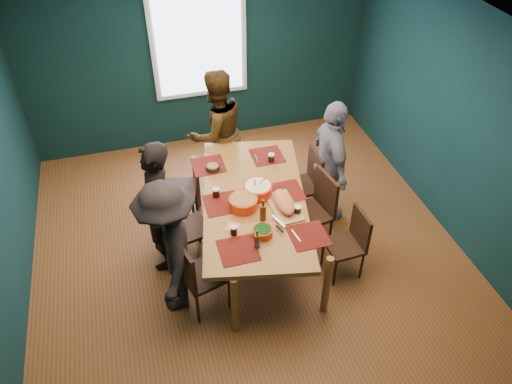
% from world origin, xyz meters
% --- Properties ---
extents(room, '(5.01, 5.01, 2.71)m').
position_xyz_m(room, '(0.00, 0.27, 1.37)').
color(room, '#97542C').
rests_on(room, ground).
extents(dining_table, '(1.54, 2.40, 0.84)m').
position_xyz_m(dining_table, '(0.07, -0.12, 0.76)').
color(dining_table, '#9A612E').
rests_on(dining_table, floor).
extents(chair_left_far, '(0.57, 0.57, 1.04)m').
position_xyz_m(chair_left_far, '(-0.79, 0.69, 0.60)').
color(chair_left_far, black).
rests_on(chair_left_far, floor).
extents(chair_left_mid, '(0.50, 0.50, 0.94)m').
position_xyz_m(chair_left_mid, '(-0.76, -0.02, 0.55)').
color(chair_left_mid, black).
rests_on(chair_left_mid, floor).
extents(chair_left_near, '(0.54, 0.54, 0.96)m').
position_xyz_m(chair_left_near, '(-0.72, -0.75, 0.56)').
color(chair_left_near, black).
rests_on(chair_left_near, floor).
extents(chair_right_far, '(0.42, 0.42, 0.93)m').
position_xyz_m(chair_right_far, '(0.90, 0.39, 0.54)').
color(chair_right_far, black).
rests_on(chair_right_far, floor).
extents(chair_right_mid, '(0.51, 0.51, 0.97)m').
position_xyz_m(chair_right_mid, '(0.83, -0.13, 0.57)').
color(chair_right_mid, black).
rests_on(chair_right_mid, floor).
extents(chair_right_near, '(0.40, 0.40, 0.85)m').
position_xyz_m(chair_right_near, '(1.03, -0.69, 0.49)').
color(chair_right_near, black).
rests_on(chair_right_near, floor).
extents(person_far_left, '(0.50, 0.66, 1.63)m').
position_xyz_m(person_far_left, '(-0.97, 0.04, 0.82)').
color(person_far_left, black).
rests_on(person_far_left, floor).
extents(person_back, '(1.00, 0.89, 1.72)m').
position_xyz_m(person_back, '(-0.05, 1.27, 0.86)').
color(person_back, black).
rests_on(person_back, floor).
extents(person_right, '(0.47, 0.99, 1.64)m').
position_xyz_m(person_right, '(1.15, 0.28, 0.82)').
color(person_right, silver).
rests_on(person_right, floor).
extents(person_near_left, '(0.71, 1.10, 1.60)m').
position_xyz_m(person_near_left, '(-0.94, -0.60, 0.80)').
color(person_near_left, black).
rests_on(person_near_left, floor).
extents(bowl_salad, '(0.31, 0.31, 0.13)m').
position_xyz_m(bowl_salad, '(-0.08, -0.24, 0.91)').
color(bowl_salad, red).
rests_on(bowl_salad, dining_table).
extents(bowl_dumpling, '(0.32, 0.32, 0.30)m').
position_xyz_m(bowl_dumpling, '(0.13, -0.07, 0.92)').
color(bowl_dumpling, red).
rests_on(bowl_dumpling, dining_table).
extents(bowl_herbs, '(0.21, 0.21, 0.09)m').
position_xyz_m(bowl_herbs, '(-0.00, -0.70, 0.89)').
color(bowl_herbs, red).
rests_on(bowl_herbs, dining_table).
extents(cutting_board, '(0.33, 0.67, 0.15)m').
position_xyz_m(cutting_board, '(0.33, -0.37, 0.91)').
color(cutting_board, tan).
rests_on(cutting_board, dining_table).
extents(small_bowl, '(0.16, 0.16, 0.07)m').
position_xyz_m(small_bowl, '(-0.26, 0.50, 0.88)').
color(small_bowl, black).
rests_on(small_bowl, dining_table).
extents(beer_bottle_a, '(0.06, 0.06, 0.22)m').
position_xyz_m(beer_bottle_a, '(-0.10, -0.85, 0.92)').
color(beer_bottle_a, '#45270C').
rests_on(beer_bottle_a, dining_table).
extents(beer_bottle_b, '(0.07, 0.07, 0.27)m').
position_xyz_m(beer_bottle_b, '(0.07, -0.48, 0.95)').
color(beer_bottle_b, '#45270C').
rests_on(beer_bottle_b, dining_table).
extents(cola_glass_a, '(0.08, 0.08, 0.11)m').
position_xyz_m(cola_glass_a, '(-0.28, -0.61, 0.90)').
color(cola_glass_a, black).
rests_on(cola_glass_a, dining_table).
extents(cola_glass_b, '(0.07, 0.07, 0.10)m').
position_xyz_m(cola_glass_b, '(0.44, -0.50, 0.90)').
color(cola_glass_b, black).
rests_on(cola_glass_b, dining_table).
extents(cola_glass_c, '(0.08, 0.08, 0.11)m').
position_xyz_m(cola_glass_c, '(0.45, 0.48, 0.90)').
color(cola_glass_c, black).
rests_on(cola_glass_c, dining_table).
extents(cola_glass_d, '(0.08, 0.08, 0.11)m').
position_xyz_m(cola_glass_d, '(-0.33, 0.02, 0.91)').
color(cola_glass_d, black).
rests_on(cola_glass_d, dining_table).
extents(napkin_a, '(0.13, 0.13, 0.00)m').
position_xyz_m(napkin_a, '(0.40, -0.11, 0.85)').
color(napkin_a, '#EE7E64').
rests_on(napkin_a, dining_table).
extents(napkin_b, '(0.19, 0.19, 0.00)m').
position_xyz_m(napkin_b, '(-0.27, -0.51, 0.85)').
color(napkin_b, '#EE7E64').
rests_on(napkin_b, dining_table).
extents(napkin_c, '(0.16, 0.16, 0.00)m').
position_xyz_m(napkin_c, '(0.37, -0.83, 0.85)').
color(napkin_c, '#EE7E64').
rests_on(napkin_c, dining_table).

